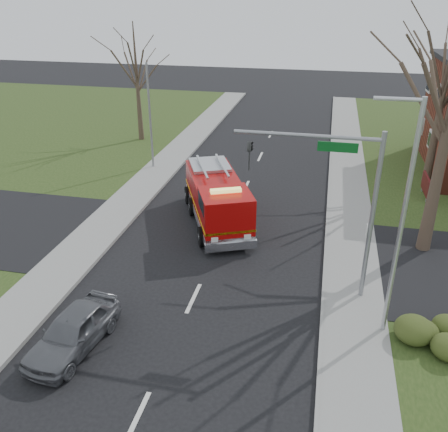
# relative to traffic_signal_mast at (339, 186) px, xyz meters

# --- Properties ---
(ground) EXTENTS (120.00, 120.00, 0.00)m
(ground) POSITION_rel_traffic_signal_mast_xyz_m (-5.21, -1.50, -4.71)
(ground) COLOR black
(ground) RESTS_ON ground
(sidewalk_right) EXTENTS (2.40, 80.00, 0.15)m
(sidewalk_right) POSITION_rel_traffic_signal_mast_xyz_m (0.99, -1.50, -4.63)
(sidewalk_right) COLOR gray
(sidewalk_right) RESTS_ON ground
(sidewalk_left) EXTENTS (2.40, 80.00, 0.15)m
(sidewalk_left) POSITION_rel_traffic_signal_mast_xyz_m (-11.41, -1.50, -4.63)
(sidewalk_left) COLOR gray
(sidewalk_left) RESTS_ON ground
(health_center_sign) EXTENTS (0.12, 2.00, 1.40)m
(health_center_sign) POSITION_rel_traffic_signal_mast_xyz_m (5.29, 11.00, -3.83)
(health_center_sign) COLOR #4F1213
(health_center_sign) RESTS_ON ground
(hedge_corner) EXTENTS (2.80, 2.00, 0.90)m
(hedge_corner) POSITION_rel_traffic_signal_mast_xyz_m (3.79, -2.50, -4.13)
(hedge_corner) COLOR #2F3E16
(hedge_corner) RESTS_ON lawn_right
(bare_tree_far) EXTENTS (5.25, 5.25, 10.50)m
(bare_tree_far) POSITION_rel_traffic_signal_mast_xyz_m (5.79, 13.50, 1.78)
(bare_tree_far) COLOR #3F3425
(bare_tree_far) RESTS_ON ground
(bare_tree_left) EXTENTS (4.50, 4.50, 9.00)m
(bare_tree_left) POSITION_rel_traffic_signal_mast_xyz_m (-15.21, 18.50, 0.86)
(bare_tree_left) COLOR #3F3425
(bare_tree_left) RESTS_ON ground
(traffic_signal_mast) EXTENTS (5.29, 0.18, 6.80)m
(traffic_signal_mast) POSITION_rel_traffic_signal_mast_xyz_m (0.00, 0.00, 0.00)
(traffic_signal_mast) COLOR gray
(traffic_signal_mast) RESTS_ON ground
(streetlight_pole) EXTENTS (1.48, 0.16, 8.40)m
(streetlight_pole) POSITION_rel_traffic_signal_mast_xyz_m (1.93, -2.00, -0.16)
(streetlight_pole) COLOR #B7BABF
(streetlight_pole) RESTS_ON ground
(utility_pole_far) EXTENTS (0.14, 0.14, 7.00)m
(utility_pole_far) POSITION_rel_traffic_signal_mast_xyz_m (-12.01, 12.50, -1.21)
(utility_pole_far) COLOR gray
(utility_pole_far) RESTS_ON ground
(fire_engine) EXTENTS (4.99, 7.39, 2.83)m
(fire_engine) POSITION_rel_traffic_signal_mast_xyz_m (-5.81, 5.29, -3.43)
(fire_engine) COLOR #A50807
(fire_engine) RESTS_ON ground
(parked_car_maroon) EXTENTS (2.16, 4.22, 1.38)m
(parked_car_maroon) POSITION_rel_traffic_signal_mast_xyz_m (-8.41, -5.10, -4.02)
(parked_car_maroon) COLOR #57595F
(parked_car_maroon) RESTS_ON ground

